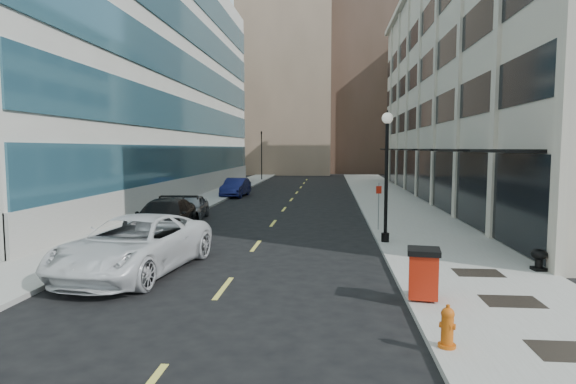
% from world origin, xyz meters
% --- Properties ---
extents(ground, '(160.00, 160.00, 0.00)m').
position_xyz_m(ground, '(0.00, 0.00, 0.00)').
color(ground, black).
rests_on(ground, ground).
extents(sidewalk_right, '(5.00, 80.00, 0.15)m').
position_xyz_m(sidewalk_right, '(7.50, 20.00, 0.07)').
color(sidewalk_right, gray).
rests_on(sidewalk_right, ground).
extents(sidewalk_left, '(3.00, 80.00, 0.15)m').
position_xyz_m(sidewalk_left, '(-6.50, 20.00, 0.07)').
color(sidewalk_left, gray).
rests_on(sidewalk_left, ground).
extents(building_right, '(15.30, 46.50, 18.25)m').
position_xyz_m(building_right, '(16.94, 26.99, 8.99)').
color(building_right, '#AFA394').
rests_on(building_right, ground).
extents(building_left, '(16.14, 46.00, 20.00)m').
position_xyz_m(building_left, '(-15.95, 27.00, 9.99)').
color(building_left, silver).
rests_on(building_left, ground).
extents(skyline_tan_near, '(14.00, 18.00, 28.00)m').
position_xyz_m(skyline_tan_near, '(-4.00, 68.00, 14.00)').
color(skyline_tan_near, '#9C7F66').
rests_on(skyline_tan_near, ground).
extents(skyline_brown, '(12.00, 16.00, 34.00)m').
position_xyz_m(skyline_brown, '(8.00, 72.00, 17.00)').
color(skyline_brown, '#503B30').
rests_on(skyline_brown, ground).
extents(skyline_tan_far, '(12.00, 14.00, 22.00)m').
position_xyz_m(skyline_tan_far, '(-14.00, 78.00, 11.00)').
color(skyline_tan_far, '#9C7F66').
rests_on(skyline_tan_far, ground).
extents(skyline_stone, '(10.00, 14.00, 20.00)m').
position_xyz_m(skyline_stone, '(18.00, 66.00, 10.00)').
color(skyline_stone, '#AFA394').
rests_on(skyline_stone, ground).
extents(grate_near, '(1.40, 1.00, 0.01)m').
position_xyz_m(grate_near, '(7.60, -2.00, 0.15)').
color(grate_near, black).
rests_on(grate_near, sidewalk_right).
extents(grate_mid, '(1.40, 1.00, 0.01)m').
position_xyz_m(grate_mid, '(7.60, 1.00, 0.15)').
color(grate_mid, black).
rests_on(grate_mid, sidewalk_right).
extents(grate_far, '(1.40, 1.00, 0.01)m').
position_xyz_m(grate_far, '(7.60, 3.80, 0.15)').
color(grate_far, black).
rests_on(grate_far, sidewalk_right).
extents(road_centerline, '(0.15, 68.20, 0.01)m').
position_xyz_m(road_centerline, '(0.00, 17.00, 0.01)').
color(road_centerline, '#D8CC4C').
rests_on(road_centerline, ground).
extents(traffic_signal, '(0.66, 0.66, 6.98)m').
position_xyz_m(traffic_signal, '(-5.50, 48.00, 5.72)').
color(traffic_signal, black).
rests_on(traffic_signal, ground).
extents(car_white_van, '(3.83, 6.87, 1.82)m').
position_xyz_m(car_white_van, '(-3.20, 3.42, 0.91)').
color(car_white_van, silver).
rests_on(car_white_van, ground).
extents(car_black_pickup, '(2.67, 5.82, 1.65)m').
position_xyz_m(car_black_pickup, '(-4.50, 9.89, 0.83)').
color(car_black_pickup, black).
rests_on(car_black_pickup, ground).
extents(car_silver_sedan, '(2.01, 4.18, 1.38)m').
position_xyz_m(car_silver_sedan, '(-4.80, 15.10, 0.69)').
color(car_silver_sedan, gray).
rests_on(car_silver_sedan, ground).
extents(car_blue_sedan, '(1.85, 4.71, 1.53)m').
position_xyz_m(car_blue_sedan, '(-4.80, 28.00, 0.76)').
color(car_blue_sedan, navy).
rests_on(car_blue_sedan, ground).
extents(fire_hydrant, '(0.34, 0.34, 0.84)m').
position_xyz_m(fire_hydrant, '(5.30, -2.00, 0.56)').
color(fire_hydrant, '#CE560E').
rests_on(fire_hydrant, sidewalk_right).
extents(trash_bin, '(0.91, 0.96, 1.31)m').
position_xyz_m(trash_bin, '(5.40, 1.00, 0.85)').
color(trash_bin, '#A31C0A').
rests_on(trash_bin, sidewalk_right).
extents(lamppost, '(0.45, 0.45, 5.40)m').
position_xyz_m(lamppost, '(5.30, 8.61, 3.32)').
color(lamppost, black).
rests_on(lamppost, sidewalk_right).
extents(sign_post, '(0.26, 0.10, 2.22)m').
position_xyz_m(sign_post, '(5.30, 11.55, 1.60)').
color(sign_post, slate).
rests_on(sign_post, sidewalk_right).
extents(urn_planter, '(0.49, 0.49, 0.68)m').
position_xyz_m(urn_planter, '(9.60, 4.29, 0.56)').
color(urn_planter, black).
rests_on(urn_planter, sidewalk_right).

